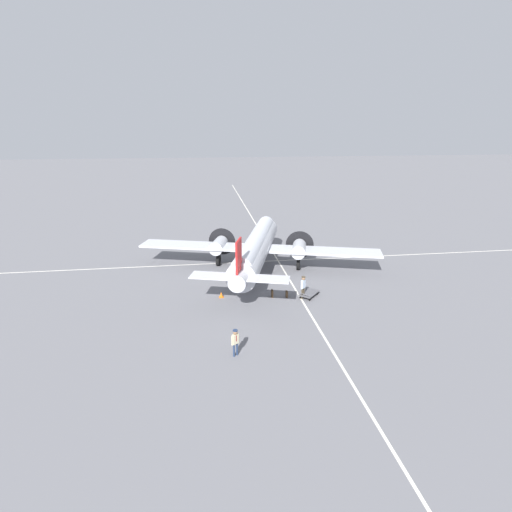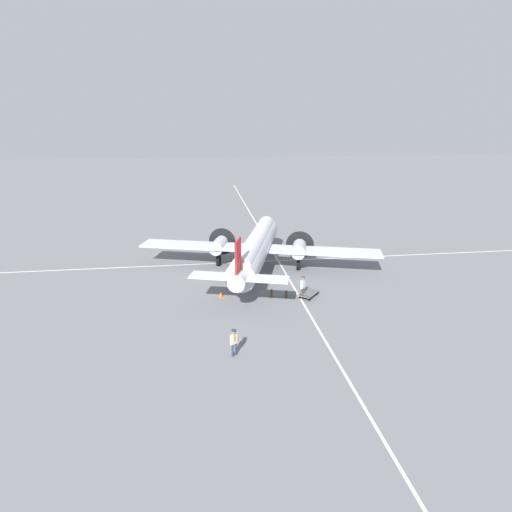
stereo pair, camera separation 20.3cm
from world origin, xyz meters
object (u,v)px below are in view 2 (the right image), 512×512
Objects in this scene: passenger_boarding at (303,285)px; traffic_cone at (221,295)px; suitcase_near_door at (272,294)px; baggage_cart at (309,294)px; airliner_main at (257,246)px; crew_foreground at (234,340)px; suitcase_upright_spare at (286,294)px.

traffic_cone is at bearing 125.51° from passenger_boarding.
suitcase_near_door is 0.31× the size of baggage_cart.
airliner_main is at bearing -32.21° from traffic_cone.
passenger_boarding is at bearing -99.52° from traffic_cone.
crew_foreground is 3.03× the size of suitcase_upright_spare.
crew_foreground is at bearing -177.67° from traffic_cone.
crew_foreground is (-14.92, 3.42, -1.34)m from airliner_main.
suitcase_upright_spare is at bearing -99.19° from suitcase_near_door.
passenger_boarding is at bearing -141.90° from airliner_main.
traffic_cone is (1.10, 6.58, -0.96)m from passenger_boarding.
airliner_main is 35.11× the size of suitcase_near_door.
baggage_cart is at bearing -93.42° from suitcase_upright_spare.
airliner_main is at bearing 12.75° from suitcase_upright_spare.
suitcase_near_door is 3.04m from baggage_cart.
passenger_boarding is at bearing -102.51° from suitcase_near_door.
airliner_main reaches higher than baggage_cart.
passenger_boarding is (7.81, -6.21, 0.08)m from crew_foreground.
airliner_main is 6.91m from suitcase_near_door.
baggage_cart is (8.05, -6.80, -0.83)m from crew_foreground.
suitcase_upright_spare is at bearing 119.49° from passenger_boarding.
crew_foreground is at bearing -173.49° from passenger_boarding.
passenger_boarding is 1.11m from baggage_cart.
suitcase_upright_spare is (8.16, -4.95, -0.83)m from crew_foreground.
passenger_boarding is at bearing -162.98° from crew_foreground.
baggage_cart is (-0.11, -1.85, 0.00)m from suitcase_upright_spare.
crew_foreground is at bearing 155.66° from suitcase_near_door.
suitcase_upright_spare is at bearing -150.59° from airliner_main.
crew_foreground is 0.82× the size of baggage_cart.
suitcase_upright_spare is 0.27× the size of baggage_cart.
suitcase_upright_spare is (-0.19, -1.17, -0.04)m from suitcase_near_door.
traffic_cone is at bearing 81.95° from suitcase_upright_spare.
airliner_main is at bearing 67.40° from baggage_cart.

